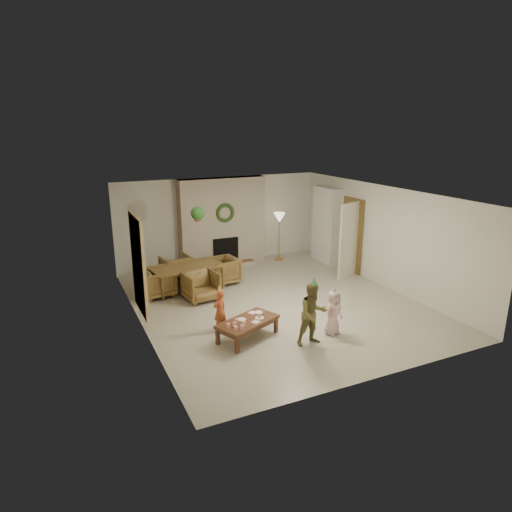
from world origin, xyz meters
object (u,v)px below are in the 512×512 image
child_plaid (313,314)px  dining_chair_near (201,286)px  dining_chair_far (176,269)px  dining_chair_right (223,271)px  dining_table (188,278)px  child_red (220,311)px  coffee_table_top (248,322)px  child_pink (333,313)px  dining_chair_left (158,282)px

child_plaid → dining_chair_near: bearing=114.2°
dining_chair_far → dining_chair_right: bearing=141.3°
dining_table → child_red: child_red is taller
coffee_table_top → child_plaid: 1.24m
child_plaid → child_pink: 0.63m
dining_table → dining_chair_near: dining_chair_near is taller
coffee_table_top → dining_chair_right: bearing=54.1°
dining_chair_far → child_plaid: 4.66m
dining_chair_far → child_pink: (1.93, -4.27, 0.11)m
dining_chair_near → coffee_table_top: dining_chair_near is taller
dining_chair_left → child_red: (0.66, -2.39, 0.09)m
dining_chair_near → dining_chair_far: bearing=90.0°
dining_chair_left → child_pink: (2.60, -3.43, 0.11)m
dining_chair_right → child_pink: (0.90, -3.62, 0.11)m
dining_chair_right → child_red: child_red is taller
dining_chair_far → child_plaid: (1.34, -4.45, 0.26)m
dining_table → dining_chair_far: size_ratio=2.34×
dining_chair_right → child_red: (-1.04, -2.57, 0.09)m
dining_chair_far → coffee_table_top: (0.35, -3.75, 0.01)m
child_red → child_pink: 2.20m
dining_chair_right → child_pink: 3.73m
dining_chair_left → coffee_table_top: size_ratio=0.61×
dining_chair_right → child_red: bearing=-28.2°
coffee_table_top → child_plaid: child_plaid is taller
dining_chair_left → dining_chair_right: bearing=-90.0°
child_plaid → dining_chair_right: bearing=97.1°
child_pink → coffee_table_top: bearing=142.4°
dining_chair_far → dining_chair_left: same height
dining_chair_right → coffee_table_top: (-0.68, -3.10, 0.01)m
dining_chair_near → child_plaid: (1.18, -2.94, 0.26)m
dining_chair_near → dining_chair_far: same height
dining_table → dining_chair_left: size_ratio=2.34×
dining_chair_right → dining_table: bearing=-90.0°
dining_chair_near → child_pink: child_pink is taller
dining_table → dining_chair_left: 0.76m
dining_chair_far → child_red: (-0.01, -3.22, 0.09)m
coffee_table_top → child_plaid: (1.00, -0.70, 0.25)m
dining_chair_near → dining_chair_right: 1.22m
child_red → child_pink: bearing=129.8°
dining_chair_left → child_pink: size_ratio=0.83×
child_pink → dining_chair_near: bearing=103.1°
child_plaid → child_red: bearing=140.1°
dining_chair_near → dining_chair_left: (-0.84, 0.67, 0.00)m
child_plaid → child_pink: child_plaid is taller
dining_table → child_red: (-0.09, -2.47, 0.12)m
dining_table → child_plaid: bearing=-77.4°
dining_table → child_pink: 3.97m
child_red → child_plaid: size_ratio=0.71×
dining_chair_left → child_red: 2.48m
dining_chair_near → child_plaid: size_ratio=0.62×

